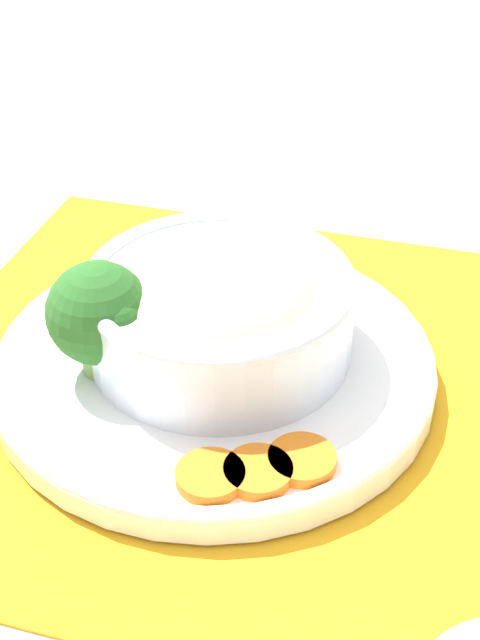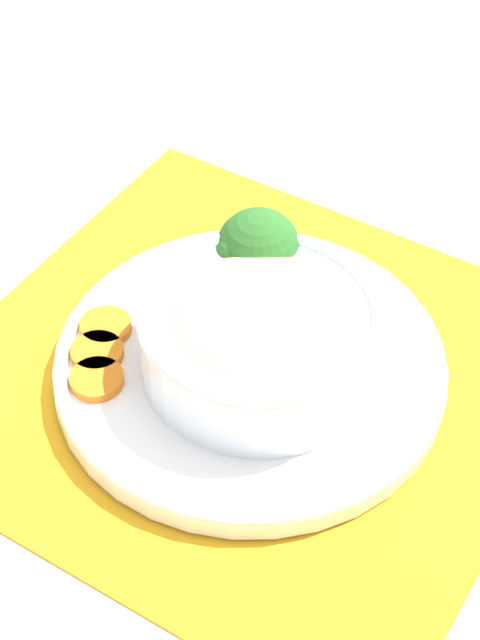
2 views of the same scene
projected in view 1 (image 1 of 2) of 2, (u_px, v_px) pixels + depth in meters
name	position (u px, v px, depth m)	size (l,w,h in m)	color
ground_plane	(215.00, 380.00, 0.59)	(4.00, 4.00, 0.00)	beige
placemat	(215.00, 377.00, 0.59)	(0.45, 0.47, 0.00)	orange
plate	(214.00, 362.00, 0.58)	(0.29, 0.29, 0.02)	white
bowl	(214.00, 304.00, 0.57)	(0.17, 0.17, 0.07)	silver
broccoli_floret	(99.00, 314.00, 0.55)	(0.07, 0.07, 0.08)	#759E51
carrot_slice_near	(210.00, 476.00, 0.49)	(0.04, 0.04, 0.01)	orange
carrot_slice_middle	(258.00, 472.00, 0.49)	(0.04, 0.04, 0.01)	orange
carrot_slice_far	(302.00, 460.00, 0.50)	(0.04, 0.04, 0.01)	orange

